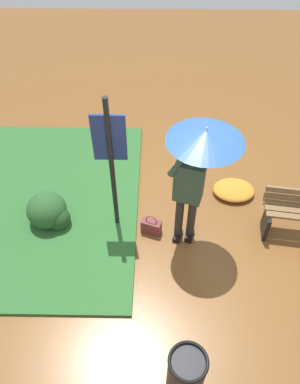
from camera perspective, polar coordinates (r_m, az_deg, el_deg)
The scene contains 7 objects.
ground_plane at distance 5.86m, azimuth 4.99°, elevation -5.70°, with size 18.00×18.00×0.00m, color brown.
person_with_umbrella at distance 4.66m, azimuth 7.38°, elevation 4.98°, with size 0.96×0.96×2.04m.
info_sign_post at distance 4.90m, azimuth -6.08°, elevation 5.89°, with size 0.44×0.07×2.30m.
handbag at distance 5.71m, azimuth 0.20°, elevation -5.32°, with size 0.33×0.23×0.37m.
trash_bin at distance 4.40m, azimuth 5.51°, elevation -26.21°, with size 0.42×0.42×0.83m.
shrub_cluster at distance 5.93m, azimuth -15.28°, elevation -2.92°, with size 0.67×0.61×0.55m.
leaf_pile_near_person at distance 6.44m, azimuth 12.77°, elevation 0.30°, with size 0.71×0.56×0.16m.
Camera 1 is at (-0.45, -3.58, 4.61)m, focal length 34.64 mm.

